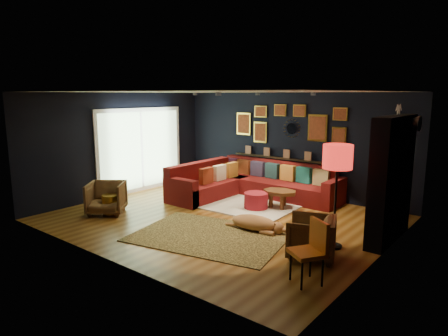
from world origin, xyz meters
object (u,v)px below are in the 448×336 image
Objects in this scene: coffee_table at (280,194)px; dog at (254,220)px; armchair_right at (311,235)px; gold_stool at (110,205)px; orange_chair at (312,247)px; armchair_left at (106,196)px; floor_lamp at (338,161)px; pouf at (256,200)px; sectional at (247,184)px.

coffee_table reaches higher than dog.
armchair_right is 4.47m from gold_stool.
orange_chair reaches higher than gold_stool.
dog is at bearing -76.06° from coffee_table.
orange_chair is at bearing 5.81° from armchair_right.
armchair_left is 0.44× the size of floor_lamp.
floor_lamp is at bearing -24.57° from armchair_left.
orange_chair is at bearing -52.26° from coffee_table.
sectional is at bearing 135.44° from pouf.
sectional reaches higher than armchair_left.
sectional is at bearing 119.60° from dog.
armchair_left reaches higher than dog.
armchair_left reaches higher than armchair_right.
floor_lamp is at bearing 149.47° from armchair_right.
armchair_left is at bearing -116.20° from sectional.
gold_stool is at bearing -30.65° from armchair_left.
sectional is 7.95× the size of gold_stool.
armchair_left is 0.87× the size of orange_chair.
armchair_left is at bearing -149.52° from orange_chair.
floor_lamp reaches higher than armchair_right.
gold_stool is at bearing -114.67° from sectional.
orange_chair is (4.82, -0.19, 0.31)m from gold_stool.
sectional is 3.91m from armchair_right.
dog is (1.59, -2.01, -0.11)m from sectional.
gold_stool reaches higher than coffee_table.
armchair_right reaches higher than gold_stool.
pouf is 3.29m from armchair_left.
sectional is 3.46m from armchair_left.
dog is (0.77, -1.21, 0.01)m from pouf.
armchair_left is at bearing -103.36° from armchair_right.
floor_lamp is at bearing -3.14° from dog.
pouf is 1.43m from dog.
armchair_right reaches higher than dog.
armchair_right is 0.89m from orange_chair.
orange_chair is at bearing -43.86° from sectional.
sectional reaches higher than armchair_right.
floor_lamp is at bearing 134.06° from orange_chair.
floor_lamp is at bearing -30.83° from sectional.
pouf is 3.59m from orange_chair.
gold_stool reaches higher than dog.
armchair_right is 0.59× the size of dog.
armchair_left is 0.20m from gold_stool.
pouf is at bearing 168.82° from orange_chair.
coffee_table is 1.98× the size of gold_stool.
armchair_right is at bearing -27.49° from dog.
armchair_left reaches higher than gold_stool.
coffee_table is 1.65m from dog.
floor_lamp reaches higher than coffee_table.
armchair_right is 1.29m from floor_lamp.
armchair_right is (4.53, 0.61, -0.01)m from armchair_left.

